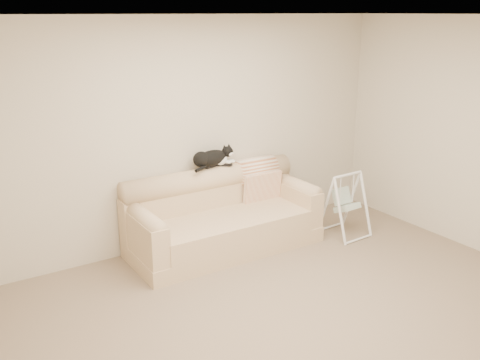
% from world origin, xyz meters
% --- Properties ---
extents(ground_plane, '(5.00, 5.00, 0.00)m').
position_xyz_m(ground_plane, '(0.00, 0.00, 0.00)').
color(ground_plane, '#726453').
rests_on(ground_plane, ground).
extents(room_shell, '(5.04, 4.04, 2.60)m').
position_xyz_m(room_shell, '(0.00, 0.00, 1.53)').
color(room_shell, beige).
rests_on(room_shell, ground).
extents(sofa, '(2.20, 0.93, 0.90)m').
position_xyz_m(sofa, '(0.08, 1.62, 0.35)').
color(sofa, tan).
rests_on(sofa, ground).
extents(remote_a, '(0.19, 0.10, 0.03)m').
position_xyz_m(remote_a, '(0.10, 1.87, 0.91)').
color(remote_a, black).
rests_on(remote_a, sofa).
extents(remote_b, '(0.17, 0.12, 0.02)m').
position_xyz_m(remote_b, '(0.27, 1.84, 0.91)').
color(remote_b, black).
rests_on(remote_b, sofa).
extents(tuxedo_cat, '(0.61, 0.32, 0.24)m').
position_xyz_m(tuxedo_cat, '(0.10, 1.85, 1.01)').
color(tuxedo_cat, black).
rests_on(tuxedo_cat, sofa).
extents(throw_blanket, '(0.52, 0.38, 0.58)m').
position_xyz_m(throw_blanket, '(0.71, 1.84, 0.72)').
color(throw_blanket, '#BB6B3D').
rests_on(throw_blanket, sofa).
extents(baby_swing, '(0.50, 0.53, 0.79)m').
position_xyz_m(baby_swing, '(1.53, 1.10, 0.39)').
color(baby_swing, white).
rests_on(baby_swing, ground).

